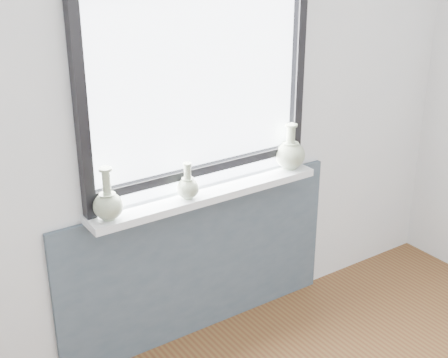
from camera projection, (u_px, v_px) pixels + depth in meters
back_wall at (195, 112)px, 3.17m from camera, size 3.60×0.02×2.60m
apron_panel at (201, 263)px, 3.48m from camera, size 1.70×0.03×0.86m
windowsill at (207, 194)px, 3.25m from camera, size 1.32×0.18×0.04m
window at (199, 86)px, 3.08m from camera, size 1.30×0.06×1.05m
vase_a at (108, 204)px, 2.91m from camera, size 0.14×0.14×0.26m
vase_b at (188, 187)px, 3.13m from camera, size 0.11×0.11×0.19m
vase_c at (290, 153)px, 3.50m from camera, size 0.17×0.17×0.26m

